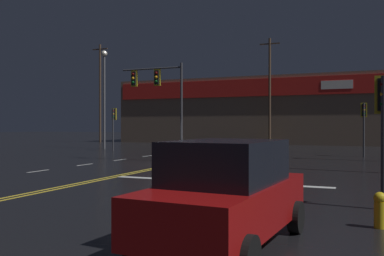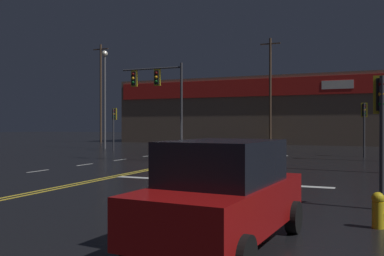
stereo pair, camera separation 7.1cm
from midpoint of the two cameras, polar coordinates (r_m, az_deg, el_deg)
ground_plane at (r=23.48m, az=-2.60°, el=-4.92°), size 200.00×200.00×0.00m
road_markings at (r=22.24m, az=-1.86°, el=-5.20°), size 13.40×60.00×0.01m
traffic_signal_median at (r=25.88m, az=-4.76°, el=5.41°), size 4.04×0.36×5.84m
traffic_signal_corner_southeast at (r=12.02m, az=24.00°, el=2.11°), size 0.42×0.36×3.44m
traffic_signal_corner_northwest at (r=36.87m, az=-10.46°, el=1.13°), size 0.42×0.36×3.63m
traffic_signal_corner_northeast at (r=31.47m, az=21.88°, el=1.36°), size 0.42×0.36×3.71m
streetlight_near_left at (r=40.67m, az=-11.67°, el=5.54°), size 0.56×0.56×9.11m
fire_hydrant at (r=9.88m, az=23.60°, el=-9.89°), size 0.35×0.26×0.76m
parked_car at (r=7.73m, az=4.35°, el=-8.59°), size 2.29×4.42×1.88m
building_backdrop at (r=53.39m, az=11.68°, el=2.22°), size 39.20×10.23×7.82m
utility_pole_row at (r=47.68m, az=8.56°, el=4.90°), size 46.28×0.26×12.55m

